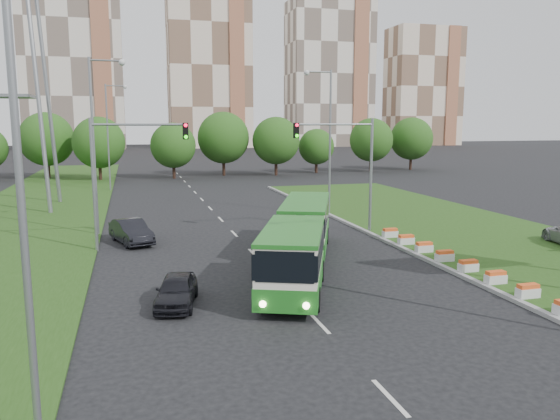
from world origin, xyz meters
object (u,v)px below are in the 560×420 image
object	(u,v)px
car_left_far	(131,232)
pedestrian	(294,291)
car_left_near	(177,290)
articulated_bus	(295,238)
traffic_mast_median	(350,157)
traffic_mast_left	(121,162)
shopping_trolley	(291,300)

from	to	relation	value
car_left_far	pedestrian	xyz separation A→B (m)	(6.40, -15.19, 0.12)
car_left_near	car_left_far	bearing A→B (deg)	109.91
pedestrian	car_left_near	bearing A→B (deg)	44.20
articulated_bus	pedestrian	distance (m)	6.84
car_left_far	pedestrian	bearing A→B (deg)	-85.00
traffic_mast_median	traffic_mast_left	world-z (taller)	same
traffic_mast_median	shopping_trolley	distance (m)	16.84
traffic_mast_median	car_left_near	xyz separation A→B (m)	(-12.94, -12.36, -4.68)
articulated_bus	pedestrian	bearing A→B (deg)	-85.61
car_left_near	articulated_bus	bearing A→B (deg)	45.68
traffic_mast_left	pedestrian	world-z (taller)	traffic_mast_left
traffic_mast_left	shopping_trolley	world-z (taller)	traffic_mast_left
traffic_mast_median	shopping_trolley	world-z (taller)	traffic_mast_median
traffic_mast_left	car_left_far	xyz separation A→B (m)	(0.40, 1.75, -4.58)
car_left_near	traffic_mast_median	bearing A→B (deg)	55.71
car_left_far	traffic_mast_left	bearing A→B (deg)	-120.61
traffic_mast_left	traffic_mast_median	bearing A→B (deg)	3.77
traffic_mast_left	shopping_trolley	size ratio (longest dim) A/B	13.80
traffic_mast_median	car_left_far	bearing A→B (deg)	177.10
traffic_mast_median	pedestrian	distance (m)	17.28
pedestrian	shopping_trolley	distance (m)	0.91
car_left_far	shopping_trolley	xyz separation A→B (m)	(6.48, -14.51, -0.48)
articulated_bus	traffic_mast_left	bearing A→B (deg)	163.54
articulated_bus	car_left_far	size ratio (longest dim) A/B	3.52
pedestrian	traffic_mast_median	bearing A→B (deg)	-51.42
traffic_mast_left	car_left_near	bearing A→B (deg)	-78.97
traffic_mast_left	car_left_near	size ratio (longest dim) A/B	2.04
traffic_mast_median	car_left_near	distance (m)	18.50
traffic_mast_median	car_left_far	distance (m)	15.47
pedestrian	shopping_trolley	xyz separation A→B (m)	(0.08, 0.69, -0.60)
articulated_bus	pedestrian	world-z (taller)	articulated_bus
traffic_mast_median	car_left_far	size ratio (longest dim) A/B	1.71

